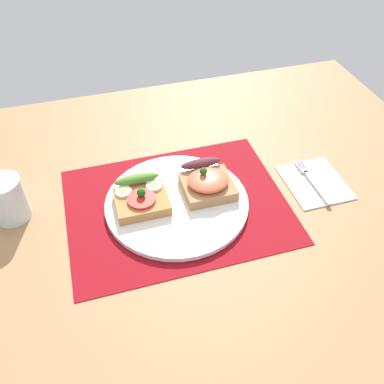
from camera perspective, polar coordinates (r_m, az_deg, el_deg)
name	(u,v)px	position (r cm, az deg, el deg)	size (l,w,h in cm)	color
ground_plane	(177,211)	(80.39, -2.05, -2.68)	(120.00, 90.00, 3.20)	#9F7349
placemat	(177,205)	(79.13, -2.09, -1.81)	(41.15, 31.94, 0.30)	maroon
plate	(177,203)	(78.66, -2.10, -1.48)	(27.03, 27.03, 1.01)	white
sandwich_egg_tomato	(141,197)	(77.38, -7.02, -0.73)	(9.68, 9.45, 4.20)	#B47D43
sandwich_salmon	(207,182)	(79.25, 2.09, 1.39)	(9.54, 10.29, 5.37)	#B07F52
napkin	(315,182)	(87.16, 16.45, 1.35)	(11.47, 13.16, 0.60)	white
fork	(311,180)	(86.74, 16.05, 1.63)	(1.62, 13.56, 0.32)	#B7B7BC
drinking_glass	(7,199)	(81.35, -23.98, -0.93)	(6.52, 6.52, 8.53)	silver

